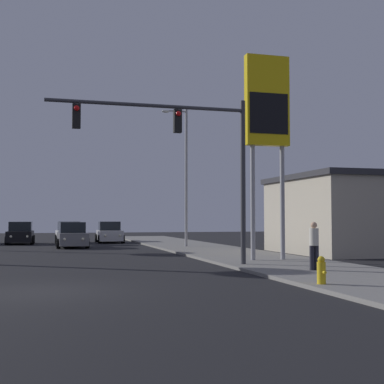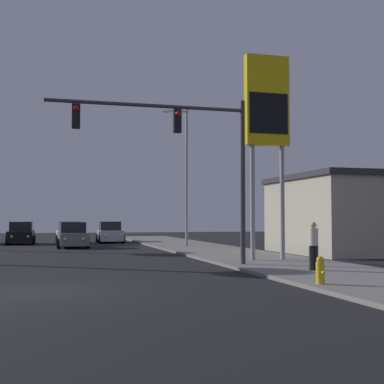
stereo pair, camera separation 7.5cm
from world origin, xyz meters
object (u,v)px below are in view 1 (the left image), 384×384
(car_grey, at_px, (72,236))
(traffic_light_mast, at_px, (189,145))
(car_silver, at_px, (109,233))
(car_black, at_px, (20,234))
(car_white, at_px, (69,233))
(fire_hydrant, at_px, (321,271))
(gas_station_sign, at_px, (267,112))
(pedestrian_on_sidewalk, at_px, (314,244))
(street_lamp, at_px, (184,170))

(car_grey, bearing_deg, traffic_light_mast, 100.96)
(car_silver, relative_size, car_black, 1.00)
(car_silver, xyz_separation_m, car_black, (-6.75, -0.71, 0.00))
(car_white, height_order, car_silver, same)
(car_silver, bearing_deg, car_black, 7.28)
(car_white, height_order, fire_hydrant, car_white)
(car_grey, relative_size, gas_station_sign, 0.48)
(fire_hydrant, distance_m, pedestrian_on_sidewalk, 4.04)
(car_white, height_order, car_black, same)
(car_white, height_order, street_lamp, street_lamp)
(street_lamp, distance_m, fire_hydrant, 21.14)
(car_silver, bearing_deg, fire_hydrant, 95.89)
(fire_hydrant, bearing_deg, car_black, 107.47)
(car_black, relative_size, traffic_light_mast, 0.56)
(street_lamp, height_order, fire_hydrant, street_lamp)
(car_silver, bearing_deg, street_lamp, 113.65)
(car_grey, xyz_separation_m, fire_hydrant, (5.63, -23.07, -0.27))
(car_silver, height_order, car_grey, same)
(car_silver, xyz_separation_m, pedestrian_on_sidewalk, (4.13, -26.23, 0.27))
(car_black, xyz_separation_m, street_lamp, (10.57, -8.55, 4.36))
(street_lamp, height_order, pedestrian_on_sidewalk, street_lamp)
(car_black, distance_m, pedestrian_on_sidewalk, 27.74)
(street_lamp, xyz_separation_m, gas_station_sign, (0.67, -12.13, 1.50))
(street_lamp, bearing_deg, car_black, 141.03)
(car_white, relative_size, car_silver, 1.00)
(pedestrian_on_sidewalk, bearing_deg, gas_station_sign, 85.78)
(street_lamp, relative_size, gas_station_sign, 1.00)
(car_white, xyz_separation_m, traffic_light_mast, (3.60, -23.35, 3.99))
(traffic_light_mast, height_order, gas_station_sign, gas_station_sign)
(car_grey, relative_size, fire_hydrant, 5.70)
(car_white, height_order, traffic_light_mast, traffic_light_mast)
(car_silver, xyz_separation_m, car_grey, (-3.22, -6.78, 0.00))
(car_white, xyz_separation_m, pedestrian_on_sidewalk, (7.31, -26.38, 0.27))
(car_silver, relative_size, fire_hydrant, 5.70)
(car_black, bearing_deg, car_silver, -172.86)
(car_white, distance_m, car_black, 3.68)
(car_grey, distance_m, gas_station_sign, 17.53)
(fire_hydrant, xyz_separation_m, pedestrian_on_sidewalk, (1.71, 3.61, 0.55))
(car_white, distance_m, gas_station_sign, 23.61)
(pedestrian_on_sidewalk, bearing_deg, traffic_light_mast, 140.74)
(car_silver, bearing_deg, gas_station_sign, 103.10)
(fire_hydrant, bearing_deg, car_grey, 103.72)
(car_white, distance_m, traffic_light_mast, 23.96)
(car_white, bearing_deg, fire_hydrant, 98.58)
(car_white, relative_size, traffic_light_mast, 0.56)
(car_white, bearing_deg, car_grey, 87.71)
(car_grey, xyz_separation_m, gas_station_sign, (7.70, -14.62, 5.86))
(gas_station_sign, bearing_deg, car_white, 109.58)
(street_lamp, bearing_deg, traffic_light_mast, -103.70)
(gas_station_sign, distance_m, pedestrian_on_sidewalk, 7.39)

